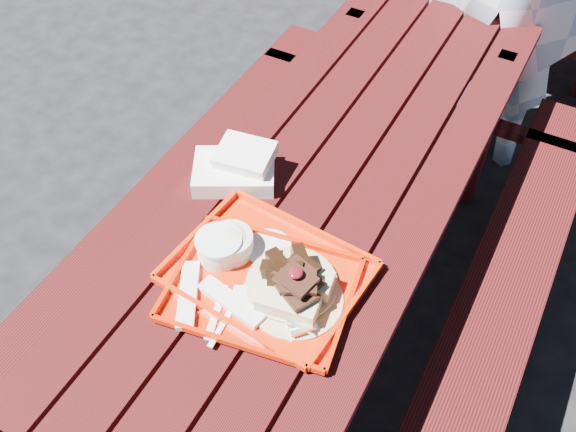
# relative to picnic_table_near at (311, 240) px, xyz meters

# --- Properties ---
(ground) EXTENTS (60.00, 60.00, 0.00)m
(ground) POSITION_rel_picnic_table_near_xyz_m (0.00, 0.00, -0.56)
(ground) COLOR black
(ground) RESTS_ON ground
(picnic_table_near) EXTENTS (1.41, 2.40, 0.75)m
(picnic_table_near) POSITION_rel_picnic_table_near_xyz_m (0.00, 0.00, 0.00)
(picnic_table_near) COLOR #400C0C
(picnic_table_near) RESTS_ON ground
(near_tray) EXTENTS (0.50, 0.41, 0.14)m
(near_tray) POSITION_rel_picnic_table_near_xyz_m (0.03, -0.33, 0.22)
(near_tray) COLOR red
(near_tray) RESTS_ON picnic_table_near
(far_tray) EXTENTS (0.50, 0.41, 0.08)m
(far_tray) POSITION_rel_picnic_table_near_xyz_m (0.01, -0.31, 0.21)
(far_tray) COLOR red
(far_tray) RESTS_ON picnic_table_near
(white_cloth) EXTENTS (0.28, 0.26, 0.10)m
(white_cloth) POSITION_rel_picnic_table_near_xyz_m (-0.23, -0.03, 0.23)
(white_cloth) COLOR white
(white_cloth) RESTS_ON picnic_table_near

